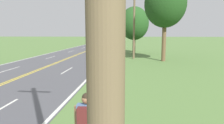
% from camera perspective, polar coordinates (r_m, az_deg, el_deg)
% --- Properties ---
extents(hitchhiker_person, '(0.59, 0.42, 1.75)m').
position_cam_1_polar(hitchhiker_person, '(4.93, -7.29, -16.46)').
color(hitchhiker_person, '#475175').
rests_on(hitchhiker_person, ground).
extents(utility_pole_midground, '(1.80, 0.24, 9.49)m').
position_cam_1_polar(utility_pole_midground, '(24.81, 6.36, 12.22)').
color(utility_pole_midground, brown).
rests_on(utility_pole_midground, ground).
extents(tree_left_verge, '(4.56, 4.56, 9.00)m').
position_cam_1_polar(tree_left_verge, '(23.54, 14.97, 15.73)').
color(tree_left_verge, brown).
rests_on(tree_left_verge, ground).
extents(tree_behind_sign, '(4.46, 4.46, 7.24)m').
position_cam_1_polar(tree_behind_sign, '(31.62, 6.38, 10.88)').
color(tree_behind_sign, brown).
rests_on(tree_behind_sign, ground).
extents(car_red_sedan_nearest, '(1.97, 4.64, 1.40)m').
position_cam_1_polar(car_red_sedan_nearest, '(59.28, -0.68, 5.84)').
color(car_red_sedan_nearest, black).
rests_on(car_red_sedan_nearest, ground).
extents(car_silver_hatchback_approaching, '(2.07, 4.14, 1.47)m').
position_cam_1_polar(car_silver_hatchback_approaching, '(67.78, 0.79, 6.18)').
color(car_silver_hatchback_approaching, black).
rests_on(car_silver_hatchback_approaching, ground).
extents(car_maroon_suv_mid_near, '(1.98, 4.53, 1.57)m').
position_cam_1_polar(car_maroon_suv_mid_near, '(87.85, -1.61, 6.65)').
color(car_maroon_suv_mid_near, black).
rests_on(car_maroon_suv_mid_near, ground).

